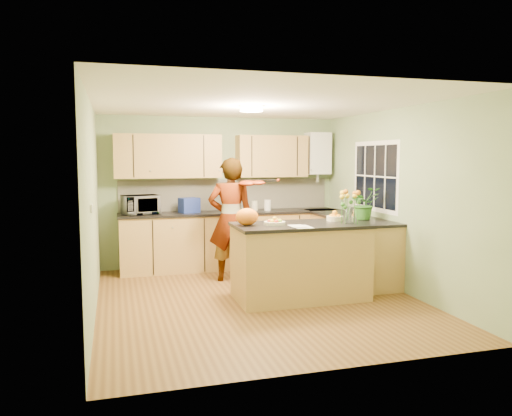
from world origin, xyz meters
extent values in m
plane|color=brown|center=(0.00, 0.00, 0.00)|extent=(4.50, 4.50, 0.00)
cube|color=white|center=(0.00, 0.00, 2.50)|extent=(4.00, 4.50, 0.02)
cube|color=gray|center=(0.00, 2.25, 1.25)|extent=(4.00, 0.02, 2.50)
cube|color=gray|center=(0.00, -2.25, 1.25)|extent=(4.00, 0.02, 2.50)
cube|color=gray|center=(-2.00, 0.00, 1.25)|extent=(0.02, 4.50, 2.50)
cube|color=gray|center=(2.00, 0.00, 1.25)|extent=(0.02, 4.50, 2.50)
cube|color=#A77F42|center=(0.10, 1.95, 0.45)|extent=(3.60, 0.60, 0.90)
cube|color=black|center=(0.10, 1.94, 0.92)|extent=(3.64, 0.62, 0.04)
cube|color=#A77F42|center=(1.70, 0.85, 0.45)|extent=(0.60, 2.20, 0.90)
cube|color=black|center=(1.69, 0.85, 0.92)|extent=(0.62, 2.24, 0.04)
cube|color=beige|center=(0.10, 2.23, 1.20)|extent=(3.60, 0.02, 0.52)
cube|color=#A77F42|center=(-0.90, 2.08, 1.85)|extent=(1.70, 0.34, 0.70)
cube|color=#A77F42|center=(0.85, 2.08, 1.85)|extent=(1.20, 0.34, 0.70)
cube|color=white|center=(1.70, 2.09, 1.90)|extent=(0.40, 0.30, 0.72)
cylinder|color=#ADACB1|center=(1.70, 2.09, 1.50)|extent=(0.06, 0.06, 0.20)
cube|color=white|center=(1.99, 0.60, 1.55)|extent=(0.01, 1.30, 1.05)
cube|color=black|center=(1.99, 0.60, 1.55)|extent=(0.01, 1.18, 0.92)
cube|color=white|center=(-1.99, -0.60, 1.30)|extent=(0.02, 0.09, 0.09)
cylinder|color=#FFEABF|center=(0.00, 0.30, 2.46)|extent=(0.30, 0.30, 0.06)
cylinder|color=white|center=(0.00, 0.30, 2.49)|extent=(0.10, 0.10, 0.02)
cube|color=#A77F42|center=(0.54, -0.10, 0.47)|extent=(1.67, 0.84, 0.94)
cube|color=black|center=(0.54, -0.10, 0.96)|extent=(1.71, 0.88, 0.04)
cylinder|color=beige|center=(0.19, -0.10, 1.00)|extent=(0.27, 0.27, 0.04)
cylinder|color=beige|center=(1.09, 0.05, 1.01)|extent=(0.22, 0.22, 0.06)
cylinder|color=silver|center=(1.14, -0.28, 1.09)|extent=(0.11, 0.11, 0.22)
ellipsoid|color=orange|center=(-0.16, -0.05, 1.09)|extent=(0.29, 0.25, 0.22)
cube|color=silver|center=(0.44, -0.40, 0.99)|extent=(0.22, 0.30, 0.01)
imported|color=tan|center=(-0.10, 1.08, 0.91)|extent=(0.74, 0.57, 1.83)
imported|color=white|center=(-1.36, 1.93, 1.09)|extent=(0.62, 0.50, 0.30)
cube|color=navy|center=(-0.59, 1.97, 1.06)|extent=(0.35, 0.31, 0.24)
cylinder|color=#ADACB1|center=(0.20, 1.98, 1.06)|extent=(0.18, 0.18, 0.24)
sphere|color=black|center=(0.20, 1.98, 1.23)|extent=(0.09, 0.09, 0.09)
cylinder|color=beige|center=(0.51, 1.96, 1.02)|extent=(0.14, 0.14, 0.16)
cylinder|color=white|center=(0.74, 1.94, 1.03)|extent=(0.12, 0.12, 0.18)
imported|color=#347426|center=(1.70, 0.37, 1.17)|extent=(0.46, 0.41, 0.47)
camera|label=1|loc=(-1.76, -6.05, 1.83)|focal=35.00mm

